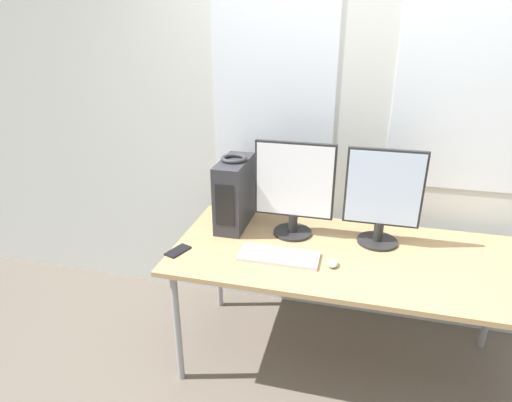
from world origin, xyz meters
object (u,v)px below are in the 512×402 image
(pc_tower, at_px, (235,193))
(headphones, at_px, (234,159))
(monitor_right_near, at_px, (383,197))
(mouse, at_px, (333,263))
(monitor_main, at_px, (294,188))
(keyboard, at_px, (279,256))
(cell_phone, at_px, (178,251))

(pc_tower, distance_m, headphones, 0.22)
(monitor_right_near, relative_size, mouse, 6.79)
(headphones, distance_m, monitor_main, 0.40)
(pc_tower, distance_m, keyboard, 0.52)
(pc_tower, height_order, monitor_right_near, monitor_right_near)
(monitor_right_near, distance_m, keyboard, 0.66)
(mouse, bearing_deg, monitor_main, 130.49)
(mouse, bearing_deg, headphones, 151.24)
(keyboard, bearing_deg, cell_phone, -172.67)
(keyboard, xyz_separation_m, cell_phone, (-0.56, -0.07, -0.01))
(cell_phone, bearing_deg, monitor_right_near, 39.36)
(pc_tower, bearing_deg, keyboard, -44.08)
(monitor_right_near, height_order, cell_phone, monitor_right_near)
(headphones, relative_size, mouse, 1.90)
(headphones, relative_size, cell_phone, 0.97)
(pc_tower, bearing_deg, mouse, -28.70)
(pc_tower, bearing_deg, cell_phone, -116.87)
(monitor_main, height_order, monitor_right_near, monitor_main)
(pc_tower, distance_m, monitor_main, 0.38)
(mouse, bearing_deg, pc_tower, 151.30)
(keyboard, distance_m, cell_phone, 0.56)
(headphones, xyz_separation_m, mouse, (0.64, -0.35, -0.42))
(pc_tower, height_order, headphones, headphones)
(monitor_main, relative_size, cell_phone, 3.49)
(pc_tower, xyz_separation_m, monitor_main, (0.37, -0.04, 0.08))
(monitor_main, relative_size, monitor_right_near, 1.01)
(headphones, bearing_deg, pc_tower, -90.00)
(headphones, xyz_separation_m, monitor_main, (0.37, -0.04, -0.14))
(headphones, bearing_deg, mouse, -28.76)
(monitor_right_near, bearing_deg, mouse, -125.59)
(monitor_main, height_order, mouse, monitor_main)
(pc_tower, xyz_separation_m, mouse, (0.64, -0.35, -0.19))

